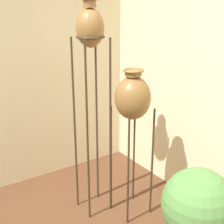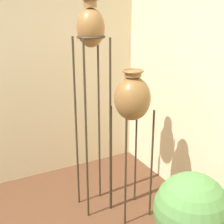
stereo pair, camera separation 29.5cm
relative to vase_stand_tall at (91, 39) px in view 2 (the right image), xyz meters
name	(u,v)px [view 2 (the right image)]	position (x,y,z in m)	size (l,w,h in m)	color
vase_stand_tall	(91,39)	(0.00, 0.00, 0.00)	(0.27, 0.27, 2.09)	#382D1E
vase_stand_medium	(132,100)	(0.29, -0.26, -0.54)	(0.34, 0.34, 1.49)	#382D1E
potted_plant	(191,216)	(0.37, -1.05, -1.31)	(0.61, 0.61, 0.80)	brown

